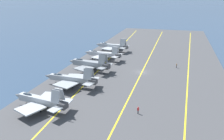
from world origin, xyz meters
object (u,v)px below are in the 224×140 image
at_px(parked_jet_nearest, 41,100).
at_px(crew_brown_vest, 177,65).
at_px(parked_jet_third, 89,64).
at_px(parked_jet_second, 71,79).
at_px(crew_red_vest, 138,110).
at_px(parked_jet_fifth, 112,46).
at_px(parked_jet_fourth, 103,54).

bearing_deg(parked_jet_nearest, crew_brown_vest, -35.54).
bearing_deg(parked_jet_third, crew_brown_vest, -67.88).
distance_m(parked_jet_second, crew_red_vest, 24.31).
xyz_separation_m(parked_jet_second, parked_jet_fifth, (45.08, 0.23, 0.14)).
height_order(parked_jet_fourth, crew_red_vest, parked_jet_fourth).
height_order(parked_jet_fifth, crew_brown_vest, parked_jet_fifth).
relative_size(parked_jet_third, crew_red_vest, 9.34).
relative_size(parked_jet_second, crew_red_vest, 9.72).
xyz_separation_m(parked_jet_fourth, crew_brown_vest, (-2.21, -28.90, -1.63)).
distance_m(parked_jet_nearest, parked_jet_second, 15.14).
distance_m(parked_jet_fourth, crew_brown_vest, 29.03).
height_order(parked_jet_third, crew_brown_vest, parked_jet_third).
bearing_deg(parked_jet_fourth, parked_jet_third, 177.81).
bearing_deg(parked_jet_fourth, parked_jet_fifth, 2.29).
xyz_separation_m(parked_jet_fifth, crew_red_vest, (-56.06, -21.88, -1.58)).
relative_size(parked_jet_third, parked_jet_fourth, 1.02).
bearing_deg(crew_brown_vest, parked_jet_fourth, 85.63).
distance_m(parked_jet_nearest, parked_jet_fifth, 60.21).
bearing_deg(parked_jet_second, parked_jet_fifth, 0.29).
distance_m(parked_jet_second, parked_jet_fifth, 45.08).
relative_size(parked_jet_third, parked_jet_fifth, 1.00).
distance_m(parked_jet_fifth, crew_red_vest, 60.20).
distance_m(parked_jet_third, parked_jet_fourth, 14.18).
bearing_deg(parked_jet_fifth, parked_jet_nearest, 179.52).
relative_size(parked_jet_nearest, parked_jet_fourth, 0.96).
bearing_deg(crew_red_vest, parked_jet_second, 63.11).
relative_size(parked_jet_nearest, crew_red_vest, 8.76).
xyz_separation_m(parked_jet_nearest, parked_jet_third, (30.09, -0.60, 0.28)).
relative_size(parked_jet_fifth, crew_brown_vest, 9.59).
distance_m(parked_jet_fifth, crew_brown_vest, 34.70).
height_order(parked_jet_second, parked_jet_third, parked_jet_third).
distance_m(parked_jet_third, parked_jet_fifth, 30.12).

